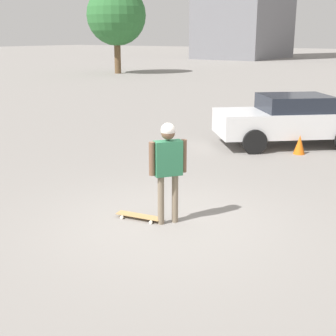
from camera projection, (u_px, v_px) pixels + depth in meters
ground_plane at (168, 223)px, 8.15m from camera, size 220.00×220.00×0.00m
person at (168, 159)px, 7.83m from camera, size 0.44×0.56×1.76m
skateboard at (139, 216)px, 8.28m from camera, size 0.86×0.36×0.07m
car_parked_near at (291, 119)px, 13.67m from camera, size 4.38×4.13×1.48m
tree_distant at (116, 16)px, 38.51m from camera, size 4.89×4.89×7.16m
traffic_cone at (300, 145)px, 12.78m from camera, size 0.31×0.31×0.53m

